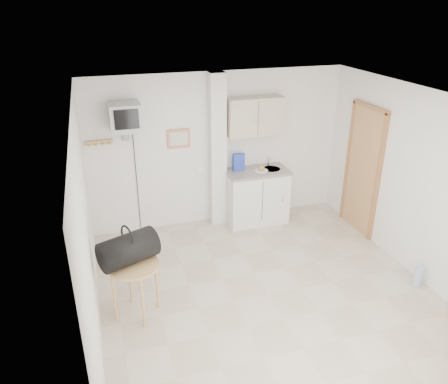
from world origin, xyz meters
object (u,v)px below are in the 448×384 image
object	(u,v)px
crt_television	(125,118)
water_bottle	(418,275)
round_table	(134,272)
duffel_bag	(128,249)

from	to	relation	value
crt_television	water_bottle	bearing A→B (deg)	-35.10
crt_television	round_table	xyz separation A→B (m)	(-0.20, -1.90, -1.33)
crt_television	duffel_bag	size ratio (longest dim) A/B	2.90
crt_television	round_table	world-z (taller)	crt_television
water_bottle	round_table	bearing A→B (deg)	172.00
water_bottle	crt_television	bearing A→B (deg)	144.90
round_table	water_bottle	size ratio (longest dim) A/B	2.16
round_table	water_bottle	distance (m)	3.69
round_table	water_bottle	xyz separation A→B (m)	(3.63, -0.51, -0.46)
duffel_bag	water_bottle	size ratio (longest dim) A/B	2.27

